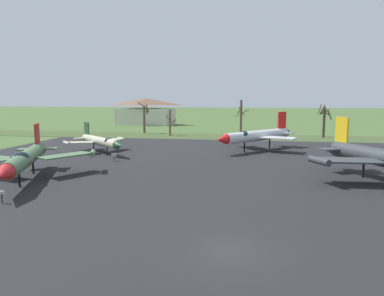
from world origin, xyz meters
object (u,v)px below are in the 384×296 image
at_px(jet_fighter_rear_center, 100,141).
at_px(info_placard_front_right, 2,196).
at_px(jet_fighter_front_right, 25,159).
at_px(info_placard_rear_center, 114,156).
at_px(visitor_building, 146,112).
at_px(jet_fighter_rear_left, 256,135).

bearing_deg(jet_fighter_rear_center, info_placard_front_right, -83.00).
height_order(jet_fighter_front_right, info_placard_rear_center, jet_fighter_front_right).
xyz_separation_m(jet_fighter_front_right, jet_fighter_rear_center, (-0.17, 17.87, -0.41)).
height_order(info_placard_front_right, info_placard_rear_center, info_placard_front_right).
xyz_separation_m(jet_fighter_rear_center, visitor_building, (-10.99, 58.25, 2.07)).
bearing_deg(info_placard_rear_center, jet_fighter_front_right, -109.77).
xyz_separation_m(info_placard_front_right, jet_fighter_rear_center, (-3.08, 25.09, 1.18)).
relative_size(jet_fighter_front_right, jet_fighter_rear_left, 1.09).
height_order(jet_fighter_rear_left, visitor_building, visitor_building).
bearing_deg(jet_fighter_rear_left, visitor_building, 123.04).
height_order(info_placard_front_right, visitor_building, visitor_building).
bearing_deg(info_placard_front_right, jet_fighter_front_right, 111.94).
bearing_deg(visitor_building, jet_fighter_front_right, -81.66).
xyz_separation_m(jet_fighter_front_right, visitor_building, (-11.16, 76.12, 1.66)).
xyz_separation_m(info_placard_rear_center, jet_fighter_rear_left, (18.16, 12.51, 1.75)).
height_order(jet_fighter_front_right, visitor_building, visitor_building).
bearing_deg(info_placard_front_right, jet_fighter_rear_left, 58.32).
bearing_deg(visitor_building, jet_fighter_rear_left, -56.96).
height_order(info_placard_rear_center, visitor_building, visitor_building).
distance_m(jet_fighter_rear_center, jet_fighter_rear_left, 23.57).
bearing_deg(jet_fighter_rear_left, info_placard_rear_center, -145.44).
xyz_separation_m(info_placard_rear_center, visitor_building, (-15.45, 64.19, 3.26)).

